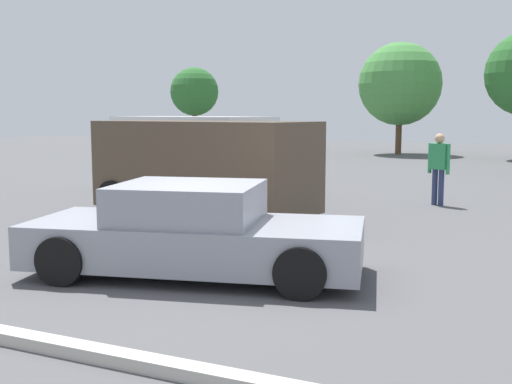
{
  "coord_description": "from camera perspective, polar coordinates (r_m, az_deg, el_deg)",
  "views": [
    {
      "loc": [
        3.98,
        -7.31,
        2.18
      ],
      "look_at": [
        -0.11,
        1.83,
        0.9
      ],
      "focal_mm": 43.16,
      "sensor_mm": 36.0,
      "label": 1
    }
  ],
  "objects": [
    {
      "name": "tree_back_center",
      "position": [
        37.01,
        -5.73,
        9.21
      ],
      "size": [
        2.84,
        2.84,
        4.88
      ],
      "color": "brown",
      "rests_on": "ground_plane"
    },
    {
      "name": "ground_plane",
      "position": [
        8.61,
        -4.35,
        -7.41
      ],
      "size": [
        80.0,
        80.0,
        0.0
      ],
      "primitive_type": "plane",
      "color": "#515154"
    },
    {
      "name": "parking_curb",
      "position": [
        6.17,
        -18.62,
        -13.23
      ],
      "size": [
        6.72,
        0.2,
        0.12
      ],
      "primitive_type": "cube",
      "color": "#B7B2A8",
      "rests_on": "ground_plane"
    },
    {
      "name": "suv_dark",
      "position": [
        12.56,
        -4.88,
        2.36
      ],
      "size": [
        4.84,
        2.72,
        2.03
      ],
      "rotation": [
        0.0,
        0.0,
        2.96
      ],
      "color": "#4C3D2D",
      "rests_on": "ground_plane"
    },
    {
      "name": "pedestrian",
      "position": [
        15.23,
        16.58,
        2.62
      ],
      "size": [
        0.53,
        0.37,
        1.71
      ],
      "rotation": [
        0.0,
        0.0,
        4.32
      ],
      "color": "navy",
      "rests_on": "ground_plane"
    },
    {
      "name": "sedan_foreground",
      "position": [
        8.39,
        -5.77,
        -3.78
      ],
      "size": [
        4.75,
        2.74,
        1.25
      ],
      "rotation": [
        0.0,
        0.0,
        0.22
      ],
      "color": "gray",
      "rests_on": "ground_plane"
    },
    {
      "name": "van_white",
      "position": [
        17.62,
        -6.09,
        3.85
      ],
      "size": [
        5.38,
        3.43,
        2.09
      ],
      "rotation": [
        0.0,
        0.0,
        -0.32
      ],
      "color": "white",
      "rests_on": "ground_plane"
    },
    {
      "name": "tree_far_right",
      "position": [
        33.84,
        13.21,
        9.71
      ],
      "size": [
        4.36,
        4.36,
        5.9
      ],
      "color": "brown",
      "rests_on": "ground_plane"
    }
  ]
}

